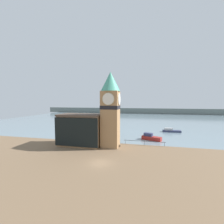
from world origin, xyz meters
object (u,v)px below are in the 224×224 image
boat_near (151,137)px  clock_tower (110,108)px  pier_building (81,130)px  boat_far (171,131)px  mooring_bollard_near (120,146)px

boat_near → clock_tower: bearing=-117.3°
pier_building → boat_near: size_ratio=1.88×
pier_building → boat_far: pier_building is taller
boat_near → mooring_bollard_near: size_ratio=9.17×
mooring_bollard_near → boat_far: bearing=55.0°
clock_tower → pier_building: bearing=-176.4°
boat_near → mooring_bollard_near: (-7.87, -8.77, -0.40)m
pier_building → mooring_bollard_near: 10.98m
pier_building → mooring_bollard_near: size_ratio=17.24×
pier_building → boat_far: 34.58m
boat_near → boat_far: bearing=82.4°
boat_far → mooring_bollard_near: boat_far is taller
clock_tower → boat_near: 16.39m
clock_tower → mooring_bollard_near: size_ratio=28.83×
boat_far → mooring_bollard_near: size_ratio=9.99×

